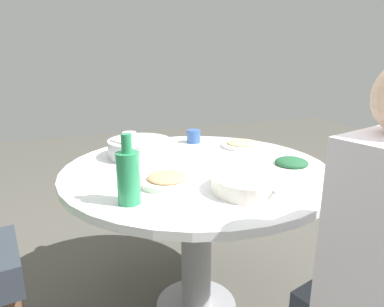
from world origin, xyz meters
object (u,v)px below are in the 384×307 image
object	(u,v)px
round_dining_table	(196,199)
rice_bowl	(139,148)
dish_shrimp	(167,180)
tea_cup_near	(130,138)
soup_bowl	(250,183)
dish_noodles	(242,144)
dish_greens	(291,165)
green_bottle	(128,176)
tea_cup_far	(194,136)

from	to	relation	value
round_dining_table	rice_bowl	distance (m)	0.37
dish_shrimp	tea_cup_near	bearing A→B (deg)	1.85
soup_bowl	rice_bowl	bearing A→B (deg)	26.40
dish_noodles	tea_cup_near	size ratio (longest dim) A/B	2.84
rice_bowl	dish_noodles	bearing A→B (deg)	-91.76
dish_greens	tea_cup_near	size ratio (longest dim) A/B	2.90
dish_noodles	round_dining_table	bearing A→B (deg)	123.83
rice_bowl	green_bottle	size ratio (longest dim) A/B	1.26
round_dining_table	dish_noodles	bearing A→B (deg)	-56.17
soup_bowl	dish_shrimp	bearing A→B (deg)	57.05
soup_bowl	dish_greens	size ratio (longest dim) A/B	1.47
dish_noodles	tea_cup_near	distance (m)	0.60
green_bottle	tea_cup_near	distance (m)	0.77
dish_noodles	soup_bowl	bearing A→B (deg)	154.60
dish_greens	green_bottle	size ratio (longest dim) A/B	0.90
tea_cup_far	round_dining_table	bearing A→B (deg)	160.92
dish_shrimp	dish_greens	xyz separation A→B (m)	(-0.03, -0.54, 0.00)
tea_cup_near	green_bottle	bearing A→B (deg)	168.92
soup_bowl	dish_greens	world-z (taller)	soup_bowl
dish_noodles	dish_shrimp	size ratio (longest dim) A/B	0.94
dish_greens	tea_cup_near	bearing A→B (deg)	40.41
rice_bowl	tea_cup_far	bearing A→B (deg)	-65.02
green_bottle	tea_cup_near	size ratio (longest dim) A/B	3.23
soup_bowl	dish_noodles	bearing A→B (deg)	-25.40
rice_bowl	green_bottle	xyz separation A→B (m)	(-0.52, 0.15, 0.05)
round_dining_table	dish_shrimp	bearing A→B (deg)	129.84
round_dining_table	rice_bowl	bearing A→B (deg)	38.51
round_dining_table	tea_cup_far	bearing A→B (deg)	-19.08
tea_cup_near	tea_cup_far	bearing A→B (deg)	-103.47
soup_bowl	tea_cup_far	world-z (taller)	tea_cup_far
rice_bowl	dish_greens	size ratio (longest dim) A/B	1.40
dish_greens	tea_cup_near	xyz separation A→B (m)	(0.66, 0.56, 0.01)
rice_bowl	tea_cup_far	world-z (taller)	rice_bowl
tea_cup_near	rice_bowl	bearing A→B (deg)	-179.66
dish_greens	round_dining_table	bearing A→B (deg)	64.33
tea_cup_far	rice_bowl	bearing A→B (deg)	114.98
round_dining_table	dish_greens	distance (m)	0.44
round_dining_table	rice_bowl	world-z (taller)	rice_bowl
rice_bowl	dish_noodles	xyz separation A→B (m)	(-0.02, -0.54, -0.03)
rice_bowl	tea_cup_near	bearing A→B (deg)	0.34
rice_bowl	tea_cup_near	distance (m)	0.24
dish_shrimp	tea_cup_far	distance (m)	0.64
soup_bowl	dish_shrimp	size ratio (longest dim) A/B	1.41
soup_bowl	tea_cup_far	bearing A→B (deg)	-4.44
soup_bowl	dish_greens	distance (m)	0.31
rice_bowl	dish_shrimp	distance (m)	0.40
round_dining_table	tea_cup_far	xyz separation A→B (m)	(0.40, -0.14, 0.18)
rice_bowl	soup_bowl	world-z (taller)	rice_bowl
dish_shrimp	tea_cup_near	size ratio (longest dim) A/B	3.02
dish_noodles	dish_greens	world-z (taller)	dish_greens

